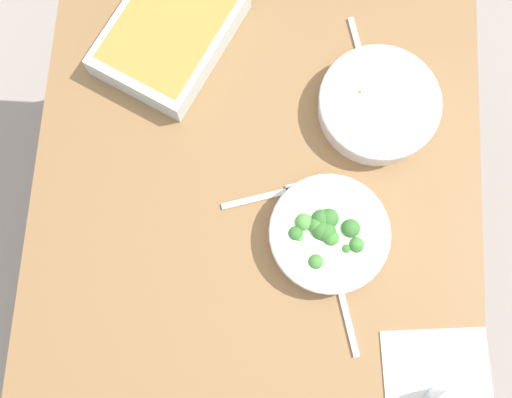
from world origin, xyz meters
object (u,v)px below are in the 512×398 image
Objects in this scene: fork_on_table at (272,195)px; stew_bowl at (378,105)px; spoon_by_stew at (364,66)px; spoon_by_broccoli at (342,297)px; broccoli_bowl at (328,234)px; baking_dish at (169,32)px.

stew_bowl is at bearing -46.89° from fork_on_table.
spoon_by_broccoli is at bearing 176.11° from spoon_by_stew.
broccoli_bowl reaches higher than stew_bowl.
fork_on_table is at bearing 133.11° from stew_bowl.
spoon_by_stew reaches higher than fork_on_table.
spoon_by_stew is at bearing -10.22° from broccoli_bowl.
stew_bowl is 1.06× the size of broccoli_bowl.
stew_bowl is at bearing -8.78° from spoon_by_broccoli.
broccoli_bowl is 0.53m from baking_dish.
baking_dish is 2.10× the size of spoon_by_stew.
broccoli_bowl reaches higher than baking_dish.
spoon_by_stew is 1.00× the size of spoon_by_broccoli.
spoon_by_stew is (0.37, -0.07, -0.03)m from broccoli_bowl.
fork_on_table is at bearing -144.79° from baking_dish.
broccoli_bowl is 0.37m from spoon_by_stew.
baking_dish is 0.40m from fork_on_table.
spoon_by_broccoli is at bearing -143.35° from fork_on_table.
stew_bowl reaches higher than spoon_by_broccoli.
fork_on_table is (-0.19, 0.20, -0.03)m from stew_bowl.
spoon_by_broccoli is (-0.12, -0.03, -0.03)m from broccoli_bowl.
baking_dish reaches higher than spoon_by_stew.
baking_dish is (0.40, 0.34, 0.00)m from broccoli_bowl.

